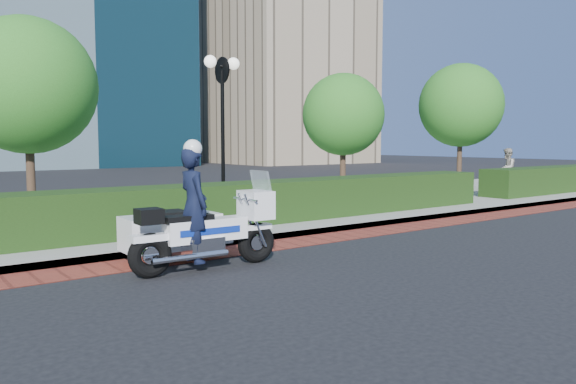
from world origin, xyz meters
TOP-DOWN VIEW (x-y plane):
  - ground at (0.00, 0.00)m, footprint 120.00×120.00m
  - brick_strip at (0.00, 1.50)m, footprint 60.00×1.00m
  - sidewalk at (0.00, 6.00)m, footprint 60.00×8.00m
  - hedge_main at (0.00, 3.60)m, footprint 18.00×1.20m
  - hedge_far at (16.00, 3.60)m, footprint 10.00×1.20m
  - lamppost at (1.00, 5.20)m, footprint 1.02×0.70m
  - tree_b at (-3.50, 6.50)m, footprint 3.20×3.20m
  - tree_c at (6.50, 6.50)m, footprint 2.80×2.80m
  - tree_d at (13.00, 6.50)m, footprint 3.40×3.40m
  - tower_right at (28.00, 38.00)m, footprint 14.00×12.00m
  - police_motorcycle at (-2.26, 0.76)m, footprint 2.68×1.89m
  - pedestrian at (14.95, 5.54)m, footprint 1.00×0.88m

SIDE VIEW (x-z plane):
  - ground at x=0.00m, z-range 0.00..0.00m
  - brick_strip at x=0.00m, z-range 0.00..0.01m
  - sidewalk at x=0.00m, z-range 0.00..0.15m
  - hedge_main at x=0.00m, z-range 0.15..1.15m
  - hedge_far at x=16.00m, z-range 0.15..1.15m
  - police_motorcycle at x=-2.26m, z-range -0.34..1.83m
  - pedestrian at x=14.95m, z-range 0.15..1.87m
  - lamppost at x=1.00m, z-range 0.85..5.06m
  - tree_c at x=6.50m, z-range 0.90..5.20m
  - tree_b at x=-3.50m, z-range 0.99..5.88m
  - tree_d at x=13.00m, z-range 1.03..6.19m
  - tower_right at x=28.00m, z-range 0.00..28.00m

